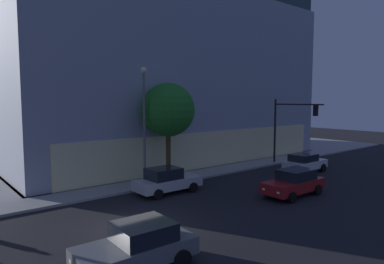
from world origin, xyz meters
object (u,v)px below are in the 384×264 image
(traffic_light_far_corner, at_px, (290,121))
(car_grey, at_px, (138,246))
(street_lamp_sidewalk, at_px, (144,111))
(car_red, at_px, (294,182))
(modern_building, at_px, (138,71))
(car_silver, at_px, (167,180))
(sidewalk_tree, at_px, (168,110))
(car_white, at_px, (305,163))

(traffic_light_far_corner, height_order, car_grey, traffic_light_far_corner)
(street_lamp_sidewalk, xyz_separation_m, car_red, (5.97, -7.86, -4.34))
(modern_building, relative_size, car_grey, 7.28)
(traffic_light_far_corner, relative_size, car_grey, 1.39)
(modern_building, distance_m, car_silver, 20.21)
(street_lamp_sidewalk, relative_size, car_silver, 1.83)
(sidewalk_tree, distance_m, car_grey, 13.97)
(car_silver, bearing_deg, modern_building, 64.95)
(street_lamp_sidewalk, distance_m, car_red, 10.78)
(modern_building, height_order, sidewalk_tree, modern_building)
(car_grey, bearing_deg, traffic_light_far_corner, 21.54)
(modern_building, xyz_separation_m, car_grey, (-14.29, -24.16, -8.40))
(car_grey, height_order, car_red, car_grey)
(street_lamp_sidewalk, height_order, car_grey, street_lamp_sidewalk)
(car_grey, bearing_deg, modern_building, 59.39)
(traffic_light_far_corner, distance_m, car_white, 4.35)
(modern_building, bearing_deg, sidewalk_tree, -112.40)
(street_lamp_sidewalk, bearing_deg, car_white, -19.12)
(modern_building, distance_m, car_red, 23.75)
(car_grey, bearing_deg, sidewalk_tree, 50.02)
(traffic_light_far_corner, xyz_separation_m, car_red, (-7.97, -5.98, -3.28))
(traffic_light_far_corner, height_order, car_white, traffic_light_far_corner)
(traffic_light_far_corner, bearing_deg, modern_building, 110.38)
(car_silver, xyz_separation_m, car_white, (12.43, -1.98, -0.02))
(street_lamp_sidewalk, height_order, car_white, street_lamp_sidewalk)
(sidewalk_tree, relative_size, car_red, 1.61)
(traffic_light_far_corner, bearing_deg, sidewalk_tree, 169.63)
(sidewalk_tree, bearing_deg, car_white, -23.98)
(modern_building, distance_m, sidewalk_tree, 15.67)
(street_lamp_sidewalk, distance_m, car_silver, 4.96)
(car_grey, distance_m, car_red, 12.48)
(sidewalk_tree, relative_size, car_grey, 1.66)
(car_red, relative_size, car_white, 1.08)
(sidewalk_tree, bearing_deg, street_lamp_sidewalk, -172.89)
(traffic_light_far_corner, bearing_deg, car_silver, -177.93)
(car_white, bearing_deg, car_grey, -163.72)
(sidewalk_tree, bearing_deg, car_red, -64.99)
(street_lamp_sidewalk, bearing_deg, car_grey, -122.70)
(modern_building, relative_size, traffic_light_far_corner, 5.24)
(modern_building, relative_size, car_silver, 7.06)
(modern_building, xyz_separation_m, car_white, (4.65, -18.63, -8.43))
(modern_building, distance_m, street_lamp_sidewalk, 16.83)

